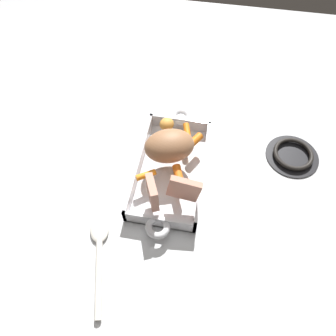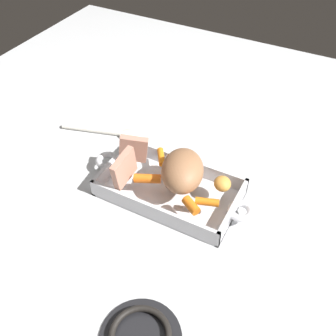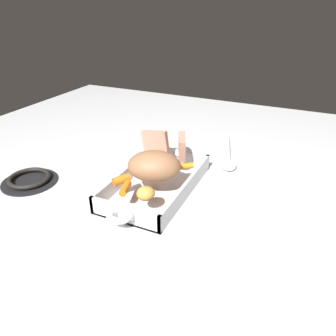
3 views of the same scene
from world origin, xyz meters
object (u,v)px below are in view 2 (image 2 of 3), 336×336
(roast_slice_outer, at_px, (134,149))
(baby_carrot_center_right, at_px, (191,205))
(roast_slice_thin, at_px, (124,168))
(potato_whole, at_px, (222,184))
(roasting_dish, at_px, (170,189))
(serving_spoon, at_px, (113,132))
(baby_carrot_northeast, at_px, (207,202))
(baby_carrot_northwest, at_px, (161,157))
(baby_carrot_center_left, at_px, (147,179))
(pork_roast, at_px, (182,170))

(roast_slice_outer, bearing_deg, baby_carrot_center_right, 157.50)
(roast_slice_thin, xyz_separation_m, potato_whole, (-0.23, -0.09, -0.02))
(roast_slice_outer, height_order, baby_carrot_center_right, roast_slice_outer)
(roasting_dish, height_order, roast_slice_thin, roast_slice_thin)
(roast_slice_outer, relative_size, serving_spoon, 0.28)
(roast_slice_outer, bearing_deg, potato_whole, -178.13)
(roasting_dish, distance_m, potato_whole, 0.14)
(baby_carrot_center_right, bearing_deg, roasting_dish, -34.31)
(serving_spoon, bearing_deg, roast_slice_outer, -53.28)
(baby_carrot_northeast, bearing_deg, roast_slice_outer, -13.51)
(roasting_dish, relative_size, baby_carrot_northwest, 7.95)
(roast_slice_outer, height_order, serving_spoon, roast_slice_outer)
(baby_carrot_northeast, distance_m, potato_whole, 0.07)
(baby_carrot_northwest, relative_size, potato_whole, 1.25)
(roast_slice_thin, height_order, roast_slice_outer, roast_slice_thin)
(baby_carrot_center_left, bearing_deg, roasting_dish, -147.28)
(baby_carrot_northeast, bearing_deg, roast_slice_thin, 5.69)
(baby_carrot_center_left, bearing_deg, roast_slice_thin, 21.86)
(baby_carrot_center_left, bearing_deg, pork_roast, -152.76)
(serving_spoon, bearing_deg, pork_roast, -39.43)
(roast_slice_thin, distance_m, baby_carrot_northeast, 0.22)
(roasting_dish, bearing_deg, baby_carrot_center_right, 145.69)
(baby_carrot_northeast, relative_size, potato_whole, 1.25)
(pork_roast, bearing_deg, baby_carrot_center_left, 27.24)
(pork_roast, relative_size, baby_carrot_northwest, 2.52)
(roasting_dish, distance_m, roast_slice_outer, 0.14)
(pork_roast, height_order, baby_carrot_center_right, pork_roast)
(potato_whole, bearing_deg, pork_roast, 14.68)
(baby_carrot_center_right, height_order, serving_spoon, baby_carrot_center_right)
(roasting_dish, height_order, serving_spoon, roasting_dish)
(roast_slice_outer, relative_size, baby_carrot_center_right, 1.61)
(roast_slice_outer, height_order, baby_carrot_center_left, roast_slice_outer)
(baby_carrot_northeast, distance_m, baby_carrot_northwest, 0.19)
(pork_roast, xyz_separation_m, baby_carrot_northeast, (-0.08, 0.04, -0.03))
(pork_roast, bearing_deg, baby_carrot_northeast, 155.16)
(pork_roast, distance_m, baby_carrot_northeast, 0.10)
(baby_carrot_northeast, height_order, potato_whole, potato_whole)
(roast_slice_outer, bearing_deg, baby_carrot_center_left, 142.29)
(roast_slice_thin, bearing_deg, serving_spoon, -48.50)
(roast_slice_thin, distance_m, baby_carrot_center_right, 0.19)
(roast_slice_thin, height_order, potato_whole, roast_slice_thin)
(potato_whole, bearing_deg, baby_carrot_center_right, 67.03)
(roast_slice_thin, distance_m, baby_carrot_center_left, 0.06)
(baby_carrot_center_right, bearing_deg, baby_carrot_center_left, -12.23)
(baby_carrot_northeast, relative_size, serving_spoon, 0.22)
(potato_whole, xyz_separation_m, serving_spoon, (0.39, -0.10, -0.06))
(baby_carrot_northeast, bearing_deg, potato_whole, -100.14)
(baby_carrot_center_right, relative_size, potato_whole, 1.00)
(baby_carrot_center_left, bearing_deg, serving_spoon, -37.35)
(roast_slice_outer, bearing_deg, baby_carrot_northwest, -153.02)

